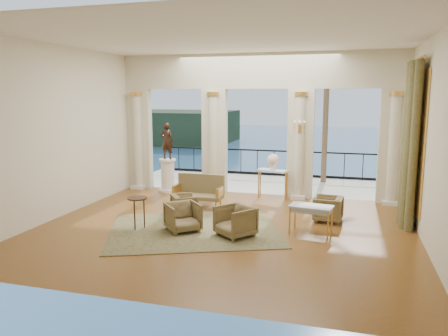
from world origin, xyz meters
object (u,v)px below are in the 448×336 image
(settee, at_px, (199,191))
(statue, at_px, (167,141))
(pedestal, at_px, (168,176))
(armchair_d, at_px, (185,204))
(game_table, at_px, (311,209))
(side_table, at_px, (137,202))
(armchair_c, at_px, (328,208))
(armchair_b, at_px, (235,220))
(console_table, at_px, (273,175))
(armchair_a, at_px, (183,216))

(settee, bearing_deg, statue, 136.43)
(pedestal, bearing_deg, armchair_d, -58.62)
(game_table, height_order, side_table, side_table)
(game_table, bearing_deg, armchair_c, 82.78)
(armchair_c, relative_size, side_table, 0.92)
(armchair_c, bearing_deg, side_table, -61.19)
(armchair_b, bearing_deg, settee, 163.60)
(armchair_d, bearing_deg, pedestal, -5.16)
(armchair_c, distance_m, settee, 3.71)
(armchair_b, distance_m, settee, 2.89)
(armchair_c, xyz_separation_m, settee, (-3.68, 0.52, 0.10))
(armchair_d, distance_m, statue, 3.38)
(game_table, xyz_separation_m, side_table, (-4.07, -0.78, 0.07))
(armchair_c, height_order, console_table, console_table)
(armchair_c, relative_size, pedestal, 0.65)
(game_table, xyz_separation_m, pedestal, (-5.01, 3.27, -0.07))
(armchair_d, relative_size, statue, 0.53)
(statue, height_order, side_table, statue)
(statue, xyz_separation_m, console_table, (3.54, 0.05, -0.96))
(armchair_b, xyz_separation_m, game_table, (1.66, 0.67, 0.21))
(settee, relative_size, statue, 1.17)
(armchair_a, xyz_separation_m, armchair_d, (-0.45, 1.27, -0.06))
(game_table, height_order, statue, statue)
(settee, distance_m, statue, 2.62)
(armchair_a, distance_m, settee, 2.35)
(armchair_a, relative_size, side_table, 0.97)
(armchair_a, bearing_deg, pedestal, 75.72)
(armchair_b, distance_m, game_table, 1.80)
(pedestal, bearing_deg, armchair_c, -21.63)
(armchair_b, height_order, pedestal, pedestal)
(game_table, bearing_deg, side_table, -159.98)
(armchair_b, distance_m, statue, 5.34)
(settee, xyz_separation_m, game_table, (3.34, -1.67, 0.14))
(side_table, bearing_deg, armchair_c, 23.68)
(statue, distance_m, console_table, 3.67)
(settee, distance_m, console_table, 2.51)
(armchair_b, height_order, console_table, console_table)
(armchair_d, bearing_deg, statue, -5.16)
(armchair_b, height_order, armchair_d, armchair_b)
(console_table, bearing_deg, armchair_c, -32.04)
(armchair_a, xyz_separation_m, settee, (-0.39, 2.31, 0.08))
(armchair_c, relative_size, console_table, 0.71)
(armchair_b, xyz_separation_m, armchair_d, (-1.74, 1.31, -0.07))
(armchair_c, relative_size, settee, 0.51)
(armchair_a, height_order, armchair_d, armchair_a)
(armchair_b, height_order, side_table, side_table)
(armchair_c, distance_m, armchair_d, 3.77)
(game_table, height_order, pedestal, pedestal)
(pedestal, height_order, statue, statue)
(armchair_c, height_order, side_table, side_table)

